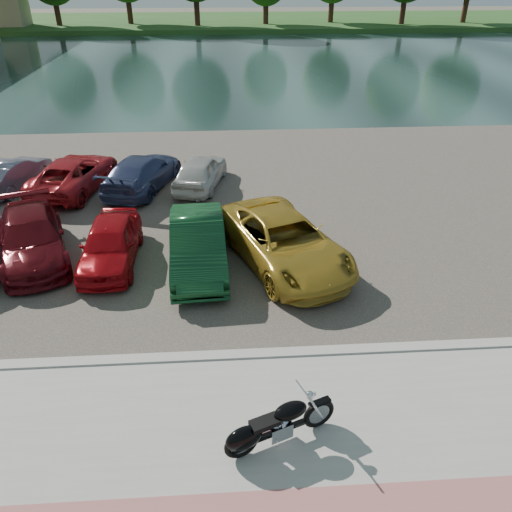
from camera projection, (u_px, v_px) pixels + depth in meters
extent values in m
plane|color=#595447|center=(236.00, 427.00, 10.01)|extent=(200.00, 200.00, 0.00)
cube|color=#A09D97|center=(238.00, 469.00, 9.13)|extent=(60.00, 6.00, 0.10)
cube|color=#A09D97|center=(234.00, 356.00, 11.69)|extent=(60.00, 0.30, 0.14)
cube|color=#3D3731|center=(227.00, 199.00, 19.42)|extent=(60.00, 18.00, 0.04)
cube|color=#182B29|center=(222.00, 64.00, 44.28)|extent=(120.00, 40.00, 0.00)
cube|color=#244A1A|center=(221.00, 22.00, 71.54)|extent=(120.00, 24.00, 0.60)
cylinder|color=#371D14|center=(56.00, 4.00, 63.80)|extent=(0.70, 0.70, 4.95)
cylinder|color=#371D14|center=(128.00, 1.00, 65.39)|extent=(0.70, 0.70, 5.40)
cylinder|color=#371D14|center=(196.00, 0.00, 63.38)|extent=(0.70, 0.70, 5.85)
cylinder|color=#371D14|center=(266.00, 5.00, 65.43)|extent=(0.70, 0.70, 4.50)
cylinder|color=#371D14|center=(332.00, 2.00, 67.01)|extent=(0.70, 0.70, 4.95)
cylinder|color=#371D14|center=(404.00, 1.00, 65.00)|extent=(0.70, 0.70, 5.40)
torus|color=black|center=(319.00, 414.00, 9.73)|extent=(0.68, 0.36, 0.68)
torus|color=black|center=(241.00, 443.00, 9.13)|extent=(0.68, 0.36, 0.68)
cylinder|color=#B2B2B7|center=(319.00, 414.00, 9.73)|extent=(0.45, 0.22, 0.46)
cylinder|color=#B2B2B7|center=(241.00, 443.00, 9.13)|extent=(0.45, 0.22, 0.46)
cylinder|color=silver|center=(316.00, 409.00, 9.45)|extent=(0.32, 0.17, 0.63)
cylinder|color=silver|center=(311.00, 401.00, 9.60)|extent=(0.32, 0.17, 0.63)
cylinder|color=silver|center=(306.00, 394.00, 9.26)|extent=(0.31, 0.71, 0.04)
sphere|color=silver|center=(310.00, 395.00, 9.34)|extent=(0.21, 0.21, 0.16)
sphere|color=silver|center=(313.00, 394.00, 9.36)|extent=(0.14, 0.14, 0.11)
cube|color=black|center=(320.00, 402.00, 9.58)|extent=(0.47, 0.29, 0.06)
cube|color=black|center=(281.00, 430.00, 9.46)|extent=(1.15, 0.53, 0.08)
cube|color=silver|center=(279.00, 429.00, 9.41)|extent=(0.54, 0.46, 0.34)
cylinder|color=silver|center=(284.00, 419.00, 9.34)|extent=(0.29, 0.26, 0.27)
cylinder|color=silver|center=(274.00, 423.00, 9.27)|extent=(0.29, 0.26, 0.27)
ellipsoid|color=black|center=(290.00, 411.00, 9.30)|extent=(0.76, 0.58, 0.32)
cube|color=black|center=(265.00, 423.00, 9.14)|extent=(0.61, 0.46, 0.10)
ellipsoid|color=black|center=(244.00, 438.00, 9.09)|extent=(0.80, 0.58, 0.50)
cube|color=black|center=(241.00, 442.00, 9.11)|extent=(0.44, 0.31, 0.30)
cylinder|color=silver|center=(261.00, 432.00, 9.49)|extent=(1.06, 0.49, 0.09)
cylinder|color=silver|center=(261.00, 430.00, 9.45)|extent=(1.06, 0.49, 0.09)
cylinder|color=#B2B2B7|center=(278.00, 445.00, 9.35)|extent=(0.07, 0.14, 0.22)
imported|color=#4F0B11|center=(32.00, 238.00, 15.28)|extent=(3.42, 5.05, 1.36)
imported|color=#A50B11|center=(110.00, 243.00, 15.02)|extent=(1.62, 3.93, 1.33)
imported|color=#113F1F|center=(198.00, 244.00, 14.80)|extent=(1.84, 4.63, 1.50)
imported|color=#AE8A28|center=(284.00, 241.00, 14.94)|extent=(4.34, 6.00, 1.52)
imported|color=slate|center=(13.00, 174.00, 20.03)|extent=(2.29, 3.93, 1.22)
imported|color=#A91C22|center=(74.00, 174.00, 19.91)|extent=(3.14, 5.11, 1.32)
imported|color=navy|center=(142.00, 172.00, 19.98)|extent=(3.19, 5.01, 1.35)
imported|color=beige|center=(200.00, 171.00, 20.15)|extent=(2.39, 4.09, 1.31)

